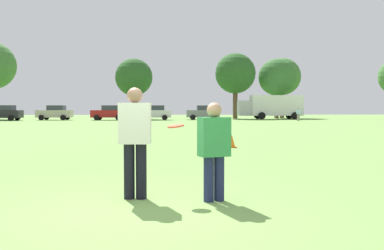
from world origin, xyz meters
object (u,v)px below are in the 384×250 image
(player_defender, at_px, (214,146))
(parked_car_far_right, at_px, (203,112))
(traffic_cone, at_px, (232,141))
(parked_car_mid_left, at_px, (3,113))
(parked_car_center, at_px, (55,113))
(bystander_field_marshal, at_px, (128,114))
(parked_car_mid_right, at_px, (109,113))
(box_truck, at_px, (271,106))
(frisbee, at_px, (176,126))
(bystander_sideline_watcher, at_px, (298,113))
(parked_car_near_right, at_px, (155,113))
(player_thrower, at_px, (135,136))

(player_defender, xyz_separation_m, parked_car_far_right, (5.06, 45.64, 0.06))
(traffic_cone, xyz_separation_m, parked_car_mid_left, (-20.85, 35.04, 0.69))
(parked_car_center, bearing_deg, bystander_field_marshal, -49.99)
(player_defender, bearing_deg, parked_car_mid_right, 98.57)
(parked_car_mid_right, relative_size, parked_car_far_right, 1.00)
(player_defender, bearing_deg, parked_car_center, 106.47)
(parked_car_center, height_order, parked_car_mid_right, same)
(parked_car_mid_left, distance_m, box_truck, 33.60)
(traffic_cone, bearing_deg, player_defender, -102.35)
(player_defender, distance_m, parked_car_far_right, 45.91)
(parked_car_center, bearing_deg, frisbee, -74.11)
(parked_car_far_right, bearing_deg, frisbee, -97.09)
(bystander_sideline_watcher, bearing_deg, parked_car_mid_right, 167.47)
(parked_car_center, height_order, box_truck, box_truck)
(bystander_field_marshal, bearing_deg, bystander_sideline_watcher, 16.98)
(frisbee, bearing_deg, parked_car_center, 105.89)
(parked_car_near_right, bearing_deg, parked_car_far_right, 8.30)
(player_thrower, bearing_deg, bystander_field_marshal, 94.12)
(parked_car_mid_right, relative_size, box_truck, 0.50)
(parked_car_mid_right, height_order, box_truck, box_truck)
(player_defender, distance_m, parked_car_mid_left, 47.61)
(player_thrower, distance_m, parked_car_near_right, 44.46)
(player_defender, height_order, frisbee, player_defender)
(parked_car_near_right, relative_size, parked_car_far_right, 1.00)
(traffic_cone, distance_m, bystander_sideline_watcher, 34.04)
(player_thrower, xyz_separation_m, parked_car_mid_right, (-5.51, 44.49, -0.08))
(box_truck, bearing_deg, player_thrower, -108.45)
(parked_car_mid_left, relative_size, parked_car_center, 1.00)
(box_truck, bearing_deg, bystander_field_marshal, -143.67)
(parked_car_center, height_order, parked_car_far_right, same)
(frisbee, xyz_separation_m, bystander_field_marshal, (-3.08, 33.64, -0.25))
(traffic_cone, bearing_deg, parked_car_mid_right, 103.44)
(bystander_field_marshal, bearing_deg, parked_car_mid_left, 147.56)
(frisbee, distance_m, parked_car_near_right, 44.43)
(parked_car_mid_left, xyz_separation_m, box_truck, (33.40, 3.59, 0.83))
(player_thrower, distance_m, traffic_cone, 8.96)
(player_defender, bearing_deg, box_truck, 73.01)
(player_defender, bearing_deg, bystander_field_marshal, 96.15)
(frisbee, distance_m, parked_car_mid_left, 47.09)
(parked_car_center, height_order, parked_car_near_right, same)
(frisbee, distance_m, bystander_field_marshal, 33.78)
(player_defender, relative_size, bystander_field_marshal, 0.95)
(player_defender, height_order, bystander_field_marshal, bystander_field_marshal)
(parked_car_center, relative_size, box_truck, 0.50)
(player_thrower, distance_m, bystander_sideline_watcher, 42.95)
(traffic_cone, distance_m, parked_car_far_right, 37.14)
(frisbee, bearing_deg, traffic_cone, 73.45)
(player_defender, relative_size, parked_car_mid_left, 0.36)
(parked_car_far_right, bearing_deg, bystander_sideline_watcher, -29.05)
(bystander_field_marshal, bearing_deg, frisbee, -84.77)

